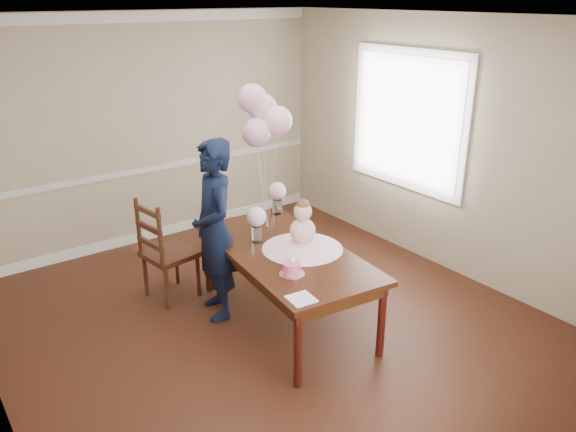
{
  "coord_description": "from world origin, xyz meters",
  "views": [
    {
      "loc": [
        -2.53,
        -3.72,
        2.86
      ],
      "look_at": [
        0.17,
        -0.04,
        1.05
      ],
      "focal_mm": 35.0,
      "sensor_mm": 36.0,
      "label": 1
    }
  ],
  "objects": [
    {
      "name": "chair_leg_fl",
      "position": [
        -0.66,
        0.8,
        0.22
      ],
      "size": [
        0.05,
        0.05,
        0.45
      ],
      "primitive_type": "cylinder",
      "rotation": [
        0.0,
        0.0,
        0.16
      ],
      "color": "#361E0E",
      "rests_on": "floor"
    },
    {
      "name": "chair_rail_trim",
      "position": [
        0.0,
        2.49,
        0.9
      ],
      "size": [
        4.5,
        0.02,
        0.07
      ],
      "primitive_type": "cube",
      "color": "silver",
      "rests_on": "wall_back"
    },
    {
      "name": "window_frame",
      "position": [
        2.23,
        0.5,
        1.55
      ],
      "size": [
        0.02,
        1.66,
        1.56
      ],
      "primitive_type": "cube",
      "color": "white",
      "rests_on": "wall_right"
    },
    {
      "name": "crown_molding",
      "position": [
        0.0,
        2.49,
        2.63
      ],
      "size": [
        4.5,
        0.02,
        0.12
      ],
      "primitive_type": "cube",
      "color": "silver",
      "rests_on": "wall_back"
    },
    {
      "name": "balloon_a",
      "position": [
        0.22,
        0.5,
        1.69
      ],
      "size": [
        0.27,
        0.27,
        0.27
      ],
      "primitive_type": "sphere",
      "color": "#E09EBA",
      "rests_on": "balloon_ribbon_a"
    },
    {
      "name": "balloon_b",
      "position": [
        0.4,
        0.43,
        1.78
      ],
      "size": [
        0.27,
        0.27,
        0.27
      ],
      "primitive_type": "sphere",
      "color": "#FFB4CB",
      "rests_on": "balloon_ribbon_b"
    },
    {
      "name": "cake_platter",
      "position": [
        -0.08,
        -0.44,
        0.73
      ],
      "size": [
        0.23,
        0.23,
        0.01
      ],
      "primitive_type": "cylinder",
      "rotation": [
        0.0,
        0.0,
        -0.11
      ],
      "color": "silver",
      "rests_on": "dining_table_top"
    },
    {
      "name": "baby_skirt",
      "position": [
        0.3,
        -0.09,
        0.77
      ],
      "size": [
        0.81,
        0.81,
        0.1
      ],
      "primitive_type": "cone",
      "rotation": [
        0.0,
        0.0,
        -0.11
      ],
      "color": "#FFBBD8",
      "rests_on": "dining_table_top"
    },
    {
      "name": "wall_back",
      "position": [
        0.0,
        2.5,
        1.35
      ],
      "size": [
        4.5,
        0.02,
        2.7
      ],
      "primitive_type": "cube",
      "color": "tan",
      "rests_on": "floor"
    },
    {
      "name": "table_apron",
      "position": [
        0.16,
        -0.03,
        0.63
      ],
      "size": [
        1.06,
        1.92,
        0.1
      ],
      "primitive_type": "cube",
      "rotation": [
        0.0,
        0.0,
        -0.11
      ],
      "color": "black",
      "rests_on": "table_leg_fl"
    },
    {
      "name": "chair_leg_br",
      "position": [
        -0.35,
        1.23,
        0.22
      ],
      "size": [
        0.05,
        0.05,
        0.45
      ],
      "primitive_type": "cylinder",
      "rotation": [
        0.0,
        0.0,
        0.16
      ],
      "color": "#34170E",
      "rests_on": "floor"
    },
    {
      "name": "wall_front",
      "position": [
        0.0,
        -2.5,
        1.35
      ],
      "size": [
        4.5,
        0.02,
        2.7
      ],
      "primitive_type": "cube",
      "color": "tan",
      "rests_on": "floor"
    },
    {
      "name": "baby_hair",
      "position": [
        0.3,
        -0.09,
        1.14
      ],
      "size": [
        0.12,
        0.12,
        0.12
      ],
      "primitive_type": "sphere",
      "color": "brown",
      "rests_on": "baby_head"
    },
    {
      "name": "chair_back_post_l",
      "position": [
        -0.68,
        0.79,
        0.77
      ],
      "size": [
        0.05,
        0.05,
        0.58
      ],
      "primitive_type": "cylinder",
      "rotation": [
        0.0,
        0.0,
        0.16
      ],
      "color": "#321B0D",
      "rests_on": "dining_chair_seat"
    },
    {
      "name": "woman",
      "position": [
        -0.29,
        0.47,
        0.85
      ],
      "size": [
        0.55,
        0.7,
        1.71
      ],
      "primitive_type": "imported",
      "rotation": [
        0.0,
        0.0,
        -1.82
      ],
      "color": "black",
      "rests_on": "floor"
    },
    {
      "name": "cake_flower_a",
      "position": [
        -0.08,
        -0.44,
        0.84
      ],
      "size": [
        0.03,
        0.03,
        0.03
      ],
      "primitive_type": "sphere",
      "color": "white",
      "rests_on": "birthday_cake"
    },
    {
      "name": "roses_far",
      "position": [
        0.61,
        0.75,
        0.97
      ],
      "size": [
        0.18,
        0.18,
        0.18
      ],
      "primitive_type": "sphere",
      "color": "silver",
      "rests_on": "rose_vase_far"
    },
    {
      "name": "balloon_ribbon_b",
      "position": [
        0.36,
        0.46,
        1.19
      ],
      "size": [
        0.09,
        0.06,
        0.9
      ],
      "primitive_type": "cylinder",
      "rotation": [
        0.05,
        0.1,
        -0.11
      ],
      "color": "white",
      "rests_on": "balloon_weight"
    },
    {
      "name": "table_leg_br",
      "position": [
        0.66,
        0.81,
        0.34
      ],
      "size": [
        0.07,
        0.07,
        0.68
      ],
      "primitive_type": "cylinder",
      "rotation": [
        0.0,
        0.0,
        -0.11
      ],
      "color": "black",
      "rests_on": "floor"
    },
    {
      "name": "balloon_c",
      "position": [
        0.34,
        0.58,
        1.88
      ],
      "size": [
        0.27,
        0.27,
        0.27
      ],
      "primitive_type": "sphere",
      "color": "#DF9EBA",
      "rests_on": "balloon_ribbon_c"
    },
    {
      "name": "chair_slat_top",
      "position": [
        -0.71,
        0.98,
        0.98
      ],
      "size": [
        0.1,
        0.42,
        0.05
      ],
      "primitive_type": "cube",
      "rotation": [
        0.0,
        0.0,
        0.16
      ],
      "color": "#3B2110",
      "rests_on": "dining_chair_seat"
    },
    {
      "name": "roses_near",
      "position": [
        0.05,
        0.27,
        0.97
      ],
      "size": [
        0.18,
        0.18,
        0.18
      ],
      "primitive_type": "sphere",
      "color": "silver",
      "rests_on": "rose_vase_near"
    },
    {
      "name": "chair_leg_fr",
      "position": [
        -0.29,
        0.86,
        0.22
      ],
      "size": [
        0.05,
        0.05,
        0.45
      ],
      "primitive_type": "cylinder",
      "rotation": [
        0.0,
        0.0,
        0.16
      ],
      "color": "#35150E",
      "rests_on": "floor"
    },
    {
      "name": "dining_table_top",
      "position": [
        0.16,
        -0.03,
        0.7
      ],
      "size": [
        1.17,
        2.02,
        0.05
      ],
      "primitive_type": "cube",
      "rotation": [
        0.0,
        0.0,
        -0.11
      ],
      "color": "black",
      "rests_on": "table_leg_fl"
    },
    {
      "name": "baseboard_trim",
      "position": [
        0.0,
        2.49,
        0.06
      ],
      "size": [
        4.5,
        0.02,
        0.12
      ],
      "primitive_type": "cube",
      "color": "white",
      "rests_on": "floor"
    },
    {
      "name": "table_leg_bl",
      "position": [
        -0.15,
        0.9,
        0.34
      ],
      "size": [
        0.07,
        0.07,
        0.68
      ],
      "primitive_type": "cylinder",
      "rotation": [
        0.0,
        0.0,
        -0.11
      ],
      "color": "black",
      "rests_on": "floor"
    },
    {
      "name": "baby_torso",
      "position": [
        0.3,
        -0.09,
        0.9
      ],
      "size": [
        0.23,
        0.23,
        0.23
      ],
      "primitive_type": "sphere",
      "color": "#FFA1B8",
      "rests_on": "baby_skirt"
    },
    {
      "name": "rose_vase_far",
      "position": [
        0.61,
        0.75,
        0.8
      ],
      "size": [
        0.11,
        0.11,
        0.15
      ],
      "primitive_type": "cylinder",
      "rotation": [
        0.0,
        0.0,
        -0.11
      ],
      "color": "silver",
      "rests_on": "dining_table_top"
    },
    {
      "name": "floor",
      "position": [
        0.0,
        0.0,
        0.0
      ],
      "size": [
        4.5,
        5.0,
        0.0
      ],
      "primitive_type": "cube",
      "color": "black",
      "rests_on": "ground"
    },
    {
      "name": "rose_vase_near",
      "position": [
        0.05,
        0.27,
        0.8
      ],
      "size": [
        0.11,
        0.11,
        0.15
      ],
      "primitive_type": "cylinder",
      "rotation": [
        0.0,
        0.0,
        -0.11
      ],
      "color": "white",
      "rests_on": "dining_table_top"
    },
    {
      "name": "table_leg_fl",
      "position": [
        -0.34,
        -0.87,
        0.34
      ],
      "size": [
        0.07,
        0.07,
        0.68
      ],
      "primitive_type": "cylinder",
      "rotation": [
        0.0,
        0.0,
        -0.11
      ],
      "color": "black",
      "rests_on": "floor"
    },
    {
      "name": "baby_head",
      "position": [
        0.3,
        -0.09,
        1.08
      ],
      "size": [
        0.16,
        0.16,
        0.16
      ],
      "primitive_type": "sphere",
      "color": "beige",
      "rests_on": "baby_torso"
    },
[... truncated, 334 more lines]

